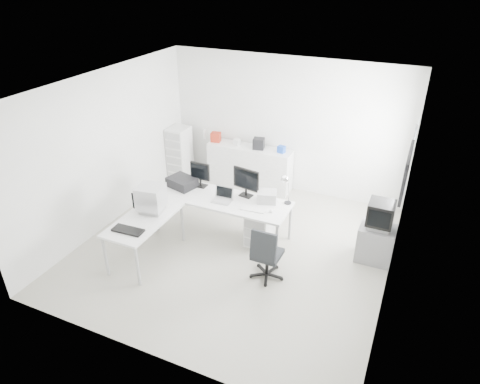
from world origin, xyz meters
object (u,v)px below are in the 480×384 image
at_px(lcd_monitor_small, 200,174).
at_px(laser_printer, 267,197).
at_px(crt_tv, 381,216).
at_px(filing_cabinet, 180,153).
at_px(inkjet_printer, 182,182).
at_px(lcd_monitor_large, 246,183).
at_px(crt_monitor, 151,199).
at_px(drawer_pedestal, 260,228).
at_px(sideboard, 250,167).
at_px(side_desk, 146,238).
at_px(tv_cabinet, 375,243).
at_px(office_chair, 267,252).
at_px(laptop, 222,195).
at_px(main_desk, 222,217).

height_order(lcd_monitor_small, laser_printer, lcd_monitor_small).
height_order(crt_tv, filing_cabinet, filing_cabinet).
bearing_deg(inkjet_printer, lcd_monitor_large, 22.49).
xyz_separation_m(lcd_monitor_small, crt_monitor, (-0.30, -1.10, -0.02)).
distance_m(crt_monitor, crt_tv, 3.67).
relative_size(drawer_pedestal, inkjet_printer, 1.23).
bearing_deg(lcd_monitor_large, sideboard, 120.51).
bearing_deg(side_desk, inkjet_printer, 90.00).
distance_m(crt_monitor, tv_cabinet, 3.72).
relative_size(side_desk, office_chair, 1.49).
bearing_deg(laptop, crt_monitor, -141.99).
xyz_separation_m(side_desk, lcd_monitor_large, (1.20, 1.35, 0.63)).
distance_m(crt_monitor, filing_cabinet, 2.80).
distance_m(crt_monitor, sideboard, 2.90).
distance_m(laser_printer, crt_monitor, 1.93).
height_order(drawer_pedestal, laser_printer, laser_printer).
bearing_deg(side_desk, crt_tv, 23.08).
xyz_separation_m(side_desk, crt_tv, (3.45, 1.47, 0.47)).
bearing_deg(lcd_monitor_large, crt_monitor, -127.88).
xyz_separation_m(crt_tv, sideboard, (-2.91, 1.58, -0.39)).
bearing_deg(sideboard, office_chair, -61.96).
height_order(side_desk, drawer_pedestal, side_desk).
relative_size(crt_monitor, office_chair, 0.46).
height_order(main_desk, inkjet_printer, inkjet_printer).
xyz_separation_m(lcd_monitor_large, tv_cabinet, (2.25, 0.12, -0.70)).
distance_m(drawer_pedestal, laptop, 0.88).
relative_size(inkjet_printer, crt_monitor, 1.11).
bearing_deg(office_chair, filing_cabinet, 142.00).
distance_m(main_desk, sideboard, 1.98).
distance_m(main_desk, side_desk, 1.39).
bearing_deg(sideboard, inkjet_printer, -106.48).
height_order(laser_printer, crt_monitor, crt_monitor).
xyz_separation_m(laptop, filing_cabinet, (-1.95, 1.81, -0.28)).
relative_size(side_desk, filing_cabinet, 1.18).
distance_m(drawer_pedestal, tv_cabinet, 1.93).
height_order(inkjet_printer, filing_cabinet, filing_cabinet).
bearing_deg(office_chair, drawer_pedestal, 119.96).
distance_m(lcd_monitor_large, crt_monitor, 1.63).
xyz_separation_m(lcd_monitor_small, office_chair, (1.70, -1.02, -0.52)).
relative_size(laptop, crt_tv, 0.75).
height_order(crt_tv, sideboard, crt_tv).
distance_m(laser_printer, crt_tv, 1.86).
xyz_separation_m(tv_cabinet, filing_cabinet, (-4.50, 1.34, 0.28)).
distance_m(main_desk, laser_printer, 0.91).
relative_size(side_desk, sideboard, 0.77).
bearing_deg(crt_monitor, laptop, 30.31).
distance_m(inkjet_printer, crt_monitor, 0.96).
relative_size(main_desk, lcd_monitor_small, 5.06).
relative_size(drawer_pedestal, office_chair, 0.64).
bearing_deg(tv_cabinet, inkjet_printer, -175.50).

